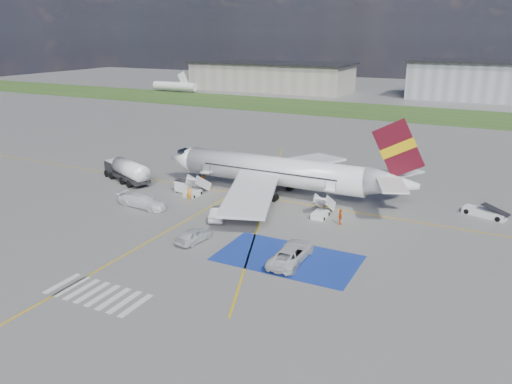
# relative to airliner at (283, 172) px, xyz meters

# --- Properties ---
(ground) EXTENTS (400.00, 400.00, 0.00)m
(ground) POSITION_rel_airliner_xyz_m (-1.51, -14.00, -3.39)
(ground) COLOR #60605E
(ground) RESTS_ON ground
(grass_strip) EXTENTS (400.00, 30.00, 0.01)m
(grass_strip) POSITION_rel_airliner_xyz_m (-1.51, 81.00, -3.39)
(grass_strip) COLOR #2D4C1E
(grass_strip) RESTS_ON ground
(taxiway_line_main) EXTENTS (120.00, 0.20, 0.01)m
(taxiway_line_main) POSITION_rel_airliner_xyz_m (-1.51, -2.00, -3.39)
(taxiway_line_main) COLOR gold
(taxiway_line_main) RESTS_ON ground
(taxiway_line_cross) EXTENTS (0.20, 60.00, 0.01)m
(taxiway_line_cross) POSITION_rel_airliner_xyz_m (-6.51, -24.00, -3.39)
(taxiway_line_cross) COLOR gold
(taxiway_line_cross) RESTS_ON ground
(taxiway_line_diag) EXTENTS (20.71, 56.45, 0.01)m
(taxiway_line_diag) POSITION_rel_airliner_xyz_m (-1.51, -2.00, -3.39)
(taxiway_line_diag) COLOR gold
(taxiway_line_diag) RESTS_ON ground
(staging_box) EXTENTS (14.00, 8.00, 0.01)m
(staging_box) POSITION_rel_airliner_xyz_m (8.49, -18.00, -3.39)
(staging_box) COLOR navy
(staging_box) RESTS_ON ground
(crosswalk) EXTENTS (9.00, 4.00, 0.01)m
(crosswalk) POSITION_rel_airliner_xyz_m (-3.31, -32.00, -3.39)
(crosswalk) COLOR silver
(crosswalk) RESTS_ON ground
(terminal_west) EXTENTS (60.00, 22.00, 10.00)m
(terminal_west) POSITION_rel_airliner_xyz_m (-56.51, 116.00, 1.61)
(terminal_west) COLOR gray
(terminal_west) RESTS_ON ground
(terminal_centre) EXTENTS (48.00, 18.00, 12.00)m
(terminal_centre) POSITION_rel_airliner_xyz_m (18.49, 121.00, 2.61)
(terminal_centre) COLOR gray
(terminal_centre) RESTS_ON ground
(airliner) EXTENTS (36.81, 32.95, 11.92)m
(airliner) POSITION_rel_airliner_xyz_m (0.00, 0.00, 0.00)
(airliner) COLOR silver
(airliner) RESTS_ON ground
(airstairs_fwd) EXTENTS (1.90, 5.20, 3.60)m
(airstairs_fwd) POSITION_rel_airliner_xyz_m (-11.01, -5.30, -2.77)
(airstairs_fwd) COLOR silver
(airstairs_fwd) RESTS_ON ground
(airstairs_aft) EXTENTS (1.90, 5.20, 3.60)m
(airstairs_aft) POSITION_rel_airliner_xyz_m (7.49, -5.30, -2.77)
(airstairs_aft) COLOR silver
(airstairs_aft) RESTS_ON ground
(fuel_tanker) EXTENTS (10.25, 6.30, 3.42)m
(fuel_tanker) POSITION_rel_airliner_xyz_m (-23.51, -4.52, -1.95)
(fuel_tanker) COLOR black
(fuel_tanker) RESTS_ON ground
(gpu_cart) EXTENTS (2.20, 1.50, 1.76)m
(gpu_cart) POSITION_rel_airliner_xyz_m (-13.08, -4.99, -2.60)
(gpu_cart) COLOR silver
(gpu_cart) RESTS_ON ground
(belt_loader) EXTENTS (5.57, 3.30, 1.61)m
(belt_loader) POSITION_rel_airliner_xyz_m (25.34, 3.82, -2.99)
(belt_loader) COLOR silver
(belt_loader) RESTS_ON ground
(car_silver_a) EXTENTS (2.44, 4.81, 1.57)m
(car_silver_a) POSITION_rel_airliner_xyz_m (-2.05, -18.86, -2.61)
(car_silver_a) COLOR silver
(car_silver_a) RESTS_ON ground
(car_silver_b) EXTENTS (3.12, 5.14, 1.60)m
(car_silver_b) POSITION_rel_airliner_xyz_m (-3.12, -11.71, -2.59)
(car_silver_b) COLOR silver
(car_silver_b) RESTS_ON ground
(van_white_a) EXTENTS (2.86, 5.90, 2.18)m
(van_white_a) POSITION_rel_airliner_xyz_m (9.08, -18.37, -2.30)
(van_white_a) COLOR silver
(van_white_a) RESTS_ON ground
(van_white_b) EXTENTS (5.63, 2.68, 2.14)m
(van_white_b) POSITION_rel_airliner_xyz_m (-14.26, -12.47, -2.32)
(van_white_b) COLOR white
(van_white_b) RESTS_ON ground
(crew_fwd) EXTENTS (0.77, 0.60, 1.88)m
(crew_fwd) POSITION_rel_airliner_xyz_m (-10.27, -7.68, -2.45)
(crew_fwd) COLOR orange
(crew_fwd) RESTS_ON ground
(crew_nose) EXTENTS (0.68, 0.83, 1.59)m
(crew_nose) POSITION_rel_airliner_xyz_m (-13.41, 0.58, -2.60)
(crew_nose) COLOR orange
(crew_nose) RESTS_ON ground
(crew_aft) EXTENTS (0.94, 1.19, 1.88)m
(crew_aft) POSITION_rel_airliner_xyz_m (10.36, -6.78, -2.45)
(crew_aft) COLOR #E5570C
(crew_aft) RESTS_ON ground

